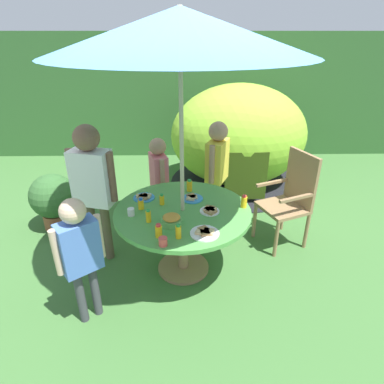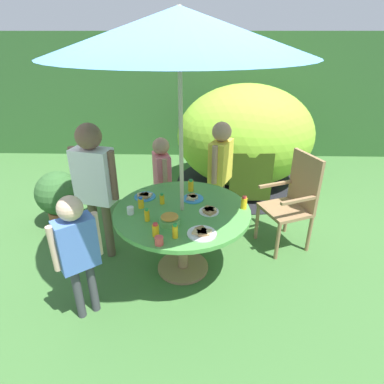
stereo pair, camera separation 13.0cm
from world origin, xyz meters
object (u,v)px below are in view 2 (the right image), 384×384
Objects in this scene: garden_table at (182,220)px; child_in_yellow_shirt at (221,162)px; child_in_blue_shirt at (77,244)px; plate_near_left at (209,211)px; child_in_white_shirt at (94,176)px; wooden_chair at (294,198)px; patio_umbrella at (179,32)px; juice_bottle_far_left at (141,203)px; snack_bowl at (170,219)px; cup_near at (159,241)px; plate_mid_right at (193,198)px; plate_mid_left at (145,196)px; juice_bottle_spot_a at (147,215)px; plate_center_back at (202,233)px; juice_bottle_front_edge at (175,231)px; juice_bottle_far_right at (156,230)px; dome_tent at (245,137)px; child_in_pink_shirt at (162,172)px; potted_plant at (59,196)px; cup_far at (130,211)px; juice_bottle_near_right at (191,186)px; juice_bottle_center_front at (162,199)px; juice_bottle_back_edge at (244,203)px.

child_in_yellow_shirt reaches higher than garden_table.
child_in_blue_shirt is 1.17m from plate_near_left.
wooden_chair is at bearing 21.84° from child_in_white_shirt.
patio_umbrella reaches higher than juice_bottle_far_left.
cup_near is at bearing -100.41° from snack_bowl.
plate_mid_left is at bearing 176.83° from plate_mid_right.
patio_umbrella is 1.66m from child_in_yellow_shirt.
juice_bottle_spot_a is (-0.54, -0.16, 0.04)m from plate_near_left.
juice_bottle_spot_a is at bearing -145.16° from garden_table.
juice_bottle_front_edge is at bearing -166.06° from plate_center_back.
plate_mid_left is 1.12× the size of plate_near_left.
child_in_blue_shirt is at bearing -164.05° from juice_bottle_far_right.
dome_tent reaches higher than child_in_yellow_shirt.
cup_near is (0.13, -1.37, 0.00)m from child_in_pink_shirt.
child_in_pink_shirt is 1.26m from juice_bottle_far_right.
plate_mid_right is at bearing -20.69° from potted_plant.
juice_bottle_spot_a is 0.20m from cup_far.
dome_tent is at bearing 75.62° from plate_center_back.
juice_bottle_far_left is at bearing -89.94° from plate_mid_left.
wooden_chair is 9.56× the size of juice_bottle_far_left.
plate_mid_left is at bearing 101.81° from juice_bottle_spot_a.
juice_bottle_far_left is at bearing 173.81° from plate_near_left.
plate_mid_left is 3.08× the size of cup_near.
child_in_yellow_shirt reaches higher than juice_bottle_near_right.
juice_bottle_spot_a is (-0.48, 0.20, 0.04)m from plate_center_back.
juice_bottle_front_edge is (-0.03, -0.46, -1.42)m from patio_umbrella.
plate_near_left is at bearing -9.66° from garden_table.
child_in_pink_shirt is 10.27× the size of juice_bottle_center_front.
cup_near is at bearing -67.64° from juice_bottle_far_left.
patio_umbrella reaches higher than plate_mid_right.
patio_umbrella reaches higher than plate_center_back.
child_in_pink_shirt is (-0.28, 0.82, -1.45)m from patio_umbrella.
plate_near_left is at bearing 52.15° from cup_near.
plate_center_back is 0.37m from plate_near_left.
plate_center_back is 0.72m from cup_far.
cup_far is at bearing -151.14° from plate_mid_right.
child_in_white_shirt is 11.54× the size of juice_bottle_back_edge.
potted_plant is 0.61× the size of child_in_pink_shirt.
child_in_white_shirt is at bearing -37.96° from child_in_yellow_shirt.
dome_tent is 2.61m from plate_center_back.
cup_near is (-0.22, -0.95, -0.03)m from juice_bottle_near_right.
juice_bottle_spot_a is (-0.87, -0.24, -0.00)m from juice_bottle_back_edge.
child_in_white_shirt reaches higher than juice_bottle_center_front.
juice_bottle_far_left is 1.60× the size of cup_near.
plate_mid_right is at bearing -98.31° from wooden_chair.
dome_tent is 16.76× the size of juice_bottle_front_edge.
dome_tent is (-0.34, 1.64, 0.18)m from wooden_chair.
wooden_chair is at bearing 58.25° from child_in_pink_shirt.
juice_bottle_center_front is (0.19, 0.08, -0.00)m from juice_bottle_far_left.
child_in_blue_shirt reaches higher than snack_bowl.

